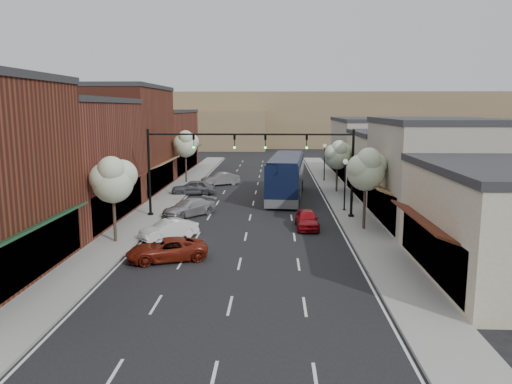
# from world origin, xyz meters

# --- Properties ---
(ground) EXTENTS (160.00, 160.00, 0.00)m
(ground) POSITION_xyz_m (0.00, 0.00, 0.00)
(ground) COLOR black
(ground) RESTS_ON ground
(sidewalk_left) EXTENTS (2.80, 73.00, 0.15)m
(sidewalk_left) POSITION_xyz_m (-8.40, 18.50, 0.07)
(sidewalk_left) COLOR gray
(sidewalk_left) RESTS_ON ground
(sidewalk_right) EXTENTS (2.80, 73.00, 0.15)m
(sidewalk_right) POSITION_xyz_m (8.40, 18.50, 0.07)
(sidewalk_right) COLOR gray
(sidewalk_right) RESTS_ON ground
(curb_left) EXTENTS (0.25, 73.00, 0.17)m
(curb_left) POSITION_xyz_m (-7.00, 18.50, 0.07)
(curb_left) COLOR gray
(curb_left) RESTS_ON ground
(curb_right) EXTENTS (0.25, 73.00, 0.17)m
(curb_right) POSITION_xyz_m (7.00, 18.50, 0.07)
(curb_right) COLOR gray
(curb_right) RESTS_ON ground
(bldg_left_midnear) EXTENTS (10.14, 14.10, 9.40)m
(bldg_left_midnear) POSITION_xyz_m (-14.23, 6.00, 4.66)
(bldg_left_midnear) COLOR brown
(bldg_left_midnear) RESTS_ON ground
(bldg_left_midfar) EXTENTS (10.14, 14.10, 10.90)m
(bldg_left_midfar) POSITION_xyz_m (-14.24, 20.00, 5.40)
(bldg_left_midfar) COLOR maroon
(bldg_left_midfar) RESTS_ON ground
(bldg_left_far) EXTENTS (10.14, 18.10, 8.40)m
(bldg_left_far) POSITION_xyz_m (-14.22, 36.00, 4.16)
(bldg_left_far) COLOR brown
(bldg_left_far) RESTS_ON ground
(bldg_right_near) EXTENTS (9.14, 12.10, 5.90)m
(bldg_right_near) POSITION_xyz_m (13.69, -6.00, 2.92)
(bldg_right_near) COLOR beige
(bldg_right_near) RESTS_ON ground
(bldg_right_midnear) EXTENTS (9.14, 12.10, 7.90)m
(bldg_right_midnear) POSITION_xyz_m (13.72, 6.00, 3.91)
(bldg_right_midnear) COLOR #A69D8E
(bldg_right_midnear) RESTS_ON ground
(bldg_right_midfar) EXTENTS (9.14, 12.10, 6.40)m
(bldg_right_midfar) POSITION_xyz_m (13.70, 18.00, 3.17)
(bldg_right_midfar) COLOR beige
(bldg_right_midfar) RESTS_ON ground
(bldg_right_far) EXTENTS (9.14, 16.10, 7.40)m
(bldg_right_far) POSITION_xyz_m (13.71, 32.00, 3.66)
(bldg_right_far) COLOR #A69D8E
(bldg_right_far) RESTS_ON ground
(hill_far) EXTENTS (120.00, 30.00, 12.00)m
(hill_far) POSITION_xyz_m (0.00, 90.00, 6.00)
(hill_far) COLOR #7A6647
(hill_far) RESTS_ON ground
(hill_near) EXTENTS (50.00, 20.00, 8.00)m
(hill_near) POSITION_xyz_m (-25.00, 78.00, 4.00)
(hill_near) COLOR #7A6647
(hill_near) RESTS_ON ground
(signal_mast_right) EXTENTS (8.22, 0.46, 7.00)m
(signal_mast_right) POSITION_xyz_m (5.62, 8.00, 4.62)
(signal_mast_right) COLOR black
(signal_mast_right) RESTS_ON ground
(signal_mast_left) EXTENTS (8.22, 0.46, 7.00)m
(signal_mast_left) POSITION_xyz_m (-5.62, 8.00, 4.62)
(signal_mast_left) COLOR black
(signal_mast_left) RESTS_ON ground
(tree_right_near) EXTENTS (2.85, 2.65, 5.95)m
(tree_right_near) POSITION_xyz_m (8.35, 3.94, 4.45)
(tree_right_near) COLOR #47382B
(tree_right_near) RESTS_ON ground
(tree_right_far) EXTENTS (2.85, 2.65, 5.43)m
(tree_right_far) POSITION_xyz_m (8.35, 19.94, 3.99)
(tree_right_far) COLOR #47382B
(tree_right_far) RESTS_ON ground
(tree_left_near) EXTENTS (2.85, 2.65, 5.69)m
(tree_left_near) POSITION_xyz_m (-8.25, -0.06, 4.22)
(tree_left_near) COLOR #47382B
(tree_left_near) RESTS_ON ground
(tree_left_far) EXTENTS (2.85, 2.65, 6.13)m
(tree_left_far) POSITION_xyz_m (-8.25, 25.94, 4.60)
(tree_left_far) COLOR #47382B
(tree_left_far) RESTS_ON ground
(lamp_post_near) EXTENTS (0.44, 0.44, 4.44)m
(lamp_post_near) POSITION_xyz_m (7.80, 10.50, 3.01)
(lamp_post_near) COLOR black
(lamp_post_near) RESTS_ON ground
(lamp_post_far) EXTENTS (0.44, 0.44, 4.44)m
(lamp_post_far) POSITION_xyz_m (7.80, 28.00, 3.01)
(lamp_post_far) COLOR black
(lamp_post_far) RESTS_ON ground
(coach_bus) EXTENTS (4.03, 13.48, 4.06)m
(coach_bus) POSITION_xyz_m (3.07, 17.01, 2.10)
(coach_bus) COLOR black
(coach_bus) RESTS_ON ground
(red_hatchback) EXTENTS (1.69, 4.00, 1.35)m
(red_hatchback) POSITION_xyz_m (4.29, 4.51, 0.68)
(red_hatchback) COLOR maroon
(red_hatchback) RESTS_ON ground
(parked_car_a) EXTENTS (5.02, 3.52, 1.27)m
(parked_car_a) POSITION_xyz_m (-4.20, -3.51, 0.64)
(parked_car_a) COLOR maroon
(parked_car_a) RESTS_ON ground
(parked_car_b) EXTENTS (3.84, 3.63, 1.29)m
(parked_car_b) POSITION_xyz_m (-5.08, 1.20, 0.65)
(parked_car_b) COLOR white
(parked_car_b) RESTS_ON ground
(parked_car_c) EXTENTS (4.56, 4.83, 1.37)m
(parked_car_c) POSITION_xyz_m (-4.97, 8.33, 0.69)
(parked_car_c) COLOR #A9A8AE
(parked_car_c) RESTS_ON ground
(parked_car_d) EXTENTS (4.54, 2.25, 1.49)m
(parked_car_d) POSITION_xyz_m (-6.20, 18.32, 0.74)
(parked_car_d) COLOR #5A5D61
(parked_car_d) RESTS_ON ground
(parked_car_e) EXTENTS (4.50, 3.42, 1.42)m
(parked_car_e) POSITION_xyz_m (-4.20, 24.61, 0.71)
(parked_car_e) COLOR #A2A2A7
(parked_car_e) RESTS_ON ground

